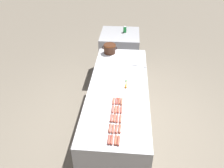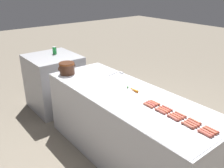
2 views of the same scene
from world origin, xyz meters
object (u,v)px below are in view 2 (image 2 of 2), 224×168
Objects in this scene: hot_dog_18 at (167,108)px; hot_dog_19 at (155,103)px; hot_dog_11 at (193,123)px; serving_spoon at (119,73)px; hot_dog_12 at (178,116)px; hot_dog_15 at (212,129)px; hot_dog_3 at (160,111)px; bean_pot at (67,68)px; hot_dog_10 at (210,131)px; hot_dog_6 at (191,124)px; hot_dog_16 at (195,121)px; hot_dog_7 at (175,117)px; hot_dog_14 at (153,103)px; hot_dog_9 at (150,104)px; carrot at (132,89)px; hot_dog_2 at (173,118)px; hot_dog_17 at (181,114)px; soda_can at (55,50)px; back_cabinet at (54,82)px; hot_dog_8 at (163,110)px; hot_dog_1 at (188,125)px; hot_dog_13 at (165,109)px; hot_dog_5 at (207,132)px; hot_dog_0 at (205,133)px.

hot_dog_18 is 1.00× the size of hot_dog_19.
serving_spoon is at bearing 77.23° from hot_dog_11.
hot_dog_12 is 1.00× the size of hot_dog_15.
hot_dog_3 is 0.18m from hot_dog_12.
serving_spoon is (0.57, -0.43, -0.08)m from bean_pot.
hot_dog_10 is 1.64m from serving_spoon.
hot_dog_16 is at bearing 5.82° from hot_dog_6.
hot_dog_15 is at bearing -100.27° from serving_spoon.
hot_dog_14 is (0.04, 0.33, 0.00)m from hot_dog_7.
hot_dog_12 is 1.32m from serving_spoon.
hot_dog_9 and hot_dog_10 have the same top height.
hot_dog_19 is 0.41m from carrot.
hot_dog_2 is 0.11m from hot_dog_17.
hot_dog_6 is 1.11× the size of soda_can.
hot_dog_9 is at bearing -88.09° from back_cabinet.
hot_dog_16 is at bearing -92.84° from carrot.
hot_dog_2 and hot_dog_16 have the same top height.
hot_dog_17 is (0.04, -0.00, 0.00)m from hot_dog_12.
hot_dog_17 is at bearing -58.28° from hot_dog_3.
hot_dog_8 is at bearing 113.08° from hot_dog_17.
hot_dog_1 is 0.33m from hot_dog_3.
hot_dog_10 and hot_dog_14 have the same top height.
hot_dog_9 is 0.76× the size of carrot.
hot_dog_13 is at bearing -87.41° from back_cabinet.
serving_spoon is at bearing 65.97° from carrot.
hot_dog_14 is (0.00, 0.17, 0.00)m from hot_dog_13.
hot_dog_14 is (0.03, 0.17, 0.00)m from hot_dog_8.
hot_dog_8 is 1.11× the size of soda_can.
hot_dog_19 is at bearing 83.71° from hot_dog_5.
hot_dog_7 is at bearing -82.89° from bean_pot.
bean_pot is (-0.25, 1.54, 0.08)m from hot_dog_13.
carrot is (0.33, -0.98, -0.08)m from bean_pot.
hot_dog_6 is 1.00× the size of hot_dog_19.
hot_dog_1 is at bearing -102.55° from hot_dog_19.
back_cabinet is 6.80× the size of hot_dog_16.
hot_dog_2 is 1.00× the size of hot_dog_7.
hot_dog_2 reaches higher than serving_spoon.
hot_dog_17 is 2.57m from soda_can.
hot_dog_13 is 0.04m from hot_dog_18.
hot_dog_13 is 1.16m from serving_spoon.
back_cabinet reaches higher than hot_dog_7.
back_cabinet reaches higher than hot_dog_10.
back_cabinet is 2.20m from hot_dog_9.
bean_pot is (-0.29, 1.55, 0.08)m from hot_dog_18.
hot_dog_15 is 1.06m from carrot.
hot_dog_0 is at bearing -98.97° from hot_dog_19.
hot_dog_2 is 1.72m from bean_pot.
carrot is at bearing 83.54° from hot_dog_19.
hot_dog_16 is (0.07, 0.01, 0.00)m from hot_dog_6.
hot_dog_8 is 0.33m from hot_dog_11.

